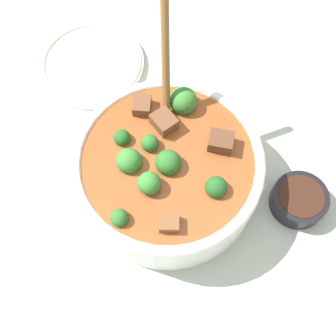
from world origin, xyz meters
The scene contains 4 objects.
ground_plane centered at (0.00, 0.00, 0.00)m, with size 4.00×4.00×0.00m, color #ADBCAD.
stew_bowl centered at (0.00, 0.00, 0.06)m, with size 0.29×0.29×0.28m.
condiment_bowl centered at (-0.11, 0.18, 0.02)m, with size 0.09×0.09×0.04m.
empty_plate centered at (-0.09, -0.27, 0.01)m, with size 0.20×0.20×0.02m.
Camera 1 is at (0.20, 0.18, 0.65)m, focal length 45.00 mm.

